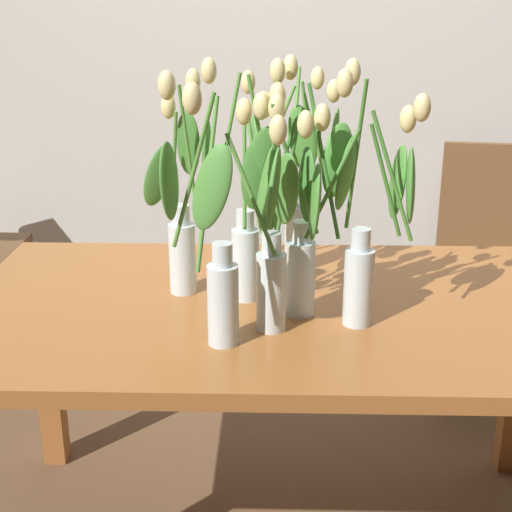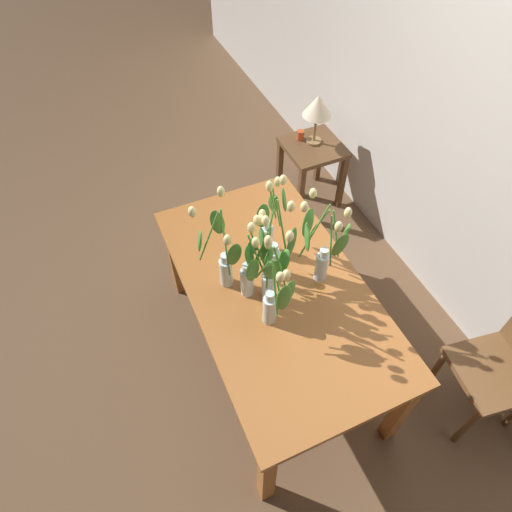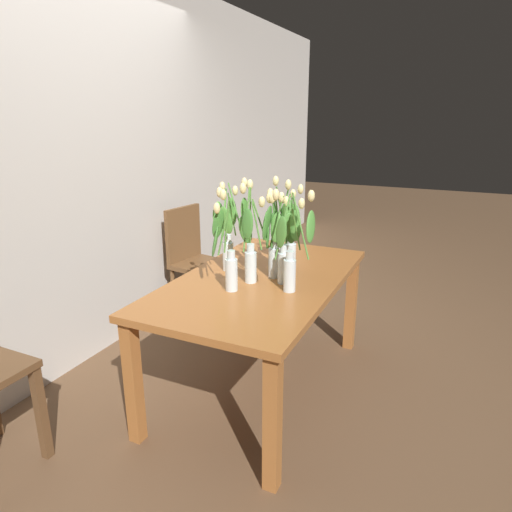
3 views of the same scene
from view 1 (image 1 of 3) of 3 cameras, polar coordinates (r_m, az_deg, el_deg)
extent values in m
cube|color=beige|center=(3.00, 2.08, 17.37)|extent=(9.00, 0.10, 2.70)
cube|color=#A3602D|center=(1.85, 2.12, -4.15)|extent=(1.60, 0.90, 0.04)
cube|color=#A3602D|center=(2.47, -15.70, -8.06)|extent=(0.07, 0.07, 0.70)
cylinder|color=silver|center=(1.70, 7.88, -2.41)|extent=(0.07, 0.07, 0.18)
cylinder|color=silver|center=(1.66, 8.06, 1.27)|extent=(0.04, 0.04, 0.05)
cylinder|color=silver|center=(1.72, 7.84, -3.34)|extent=(0.06, 0.06, 0.11)
cylinder|color=#478433|center=(1.65, 9.95, 5.67)|extent=(0.09, 0.03, 0.26)
ellipsoid|color=#F4E093|center=(1.64, 11.62, 10.28)|extent=(0.04, 0.04, 0.06)
ellipsoid|color=#4C8E38|center=(1.69, 10.84, 5.59)|extent=(0.05, 0.08, 0.17)
cylinder|color=#478433|center=(1.63, 10.45, 5.99)|extent=(0.11, 0.02, 0.29)
ellipsoid|color=#F4E093|center=(1.60, 12.66, 11.09)|extent=(0.04, 0.04, 0.06)
ellipsoid|color=#4C8E38|center=(1.66, 11.81, 5.30)|extent=(0.03, 0.08, 0.17)
cylinder|color=#478433|center=(1.61, 5.87, 5.47)|extent=(0.12, 0.02, 0.24)
ellipsoid|color=#F4E093|center=(1.58, 3.84, 10.07)|extent=(0.04, 0.04, 0.06)
ellipsoid|color=#4C8E38|center=(1.59, 4.57, 4.13)|extent=(0.04, 0.07, 0.17)
cylinder|color=#478433|center=(1.67, 7.70, 7.54)|extent=(0.03, 0.09, 0.35)
ellipsoid|color=#F4E093|center=(1.68, 7.44, 13.85)|extent=(0.04, 0.04, 0.06)
ellipsoid|color=#4C8E38|center=(1.70, 6.28, 7.36)|extent=(0.10, 0.07, 0.18)
cylinder|color=silver|center=(1.66, 1.16, -2.80)|extent=(0.07, 0.07, 0.18)
cylinder|color=silver|center=(1.62, 1.19, 0.97)|extent=(0.04, 0.04, 0.05)
cylinder|color=silver|center=(1.67, 1.16, -3.75)|extent=(0.06, 0.06, 0.11)
cylinder|color=#56933D|center=(1.63, 1.45, 6.57)|extent=(0.02, 0.09, 0.30)
ellipsoid|color=#F4E093|center=(1.64, 1.67, 12.21)|extent=(0.04, 0.04, 0.06)
ellipsoid|color=#427F33|center=(1.67, 0.65, 7.20)|extent=(0.09, 0.05, 0.18)
cylinder|color=#56933D|center=(1.62, 3.28, 5.70)|extent=(0.10, 0.07, 0.25)
ellipsoid|color=#F4E093|center=(1.62, 5.13, 10.57)|extent=(0.04, 0.04, 0.06)
ellipsoid|color=#427F33|center=(1.67, 3.97, 5.49)|extent=(0.05, 0.09, 0.18)
cylinder|color=silver|center=(1.88, -5.68, -0.19)|extent=(0.07, 0.07, 0.18)
cylinder|color=silver|center=(1.84, -5.80, 3.17)|extent=(0.04, 0.04, 0.05)
cylinder|color=silver|center=(1.89, -5.65, -1.05)|extent=(0.06, 0.06, 0.11)
cylinder|color=#56933D|center=(1.85, -6.32, 7.23)|extent=(0.03, 0.06, 0.26)
ellipsoid|color=#F4E093|center=(1.86, -6.76, 11.36)|extent=(0.04, 0.04, 0.06)
ellipsoid|color=#427F33|center=(1.89, -7.47, 6.17)|extent=(0.12, 0.06, 0.18)
cylinder|color=#56933D|center=(1.84, -5.25, 8.16)|extent=(0.04, 0.06, 0.32)
ellipsoid|color=#F4E093|center=(1.84, -4.87, 13.28)|extent=(0.04, 0.04, 0.06)
ellipsoid|color=#427F33|center=(1.89, -5.23, 8.63)|extent=(0.08, 0.08, 0.18)
cylinder|color=silver|center=(1.60, -2.55, -3.79)|extent=(0.07, 0.07, 0.18)
cylinder|color=silver|center=(1.55, -2.62, 0.11)|extent=(0.04, 0.04, 0.05)
cylinder|color=silver|center=(1.61, -2.54, -4.77)|extent=(0.06, 0.06, 0.11)
cylinder|color=#56933D|center=(1.50, -0.36, 4.66)|extent=(0.11, 0.02, 0.26)
ellipsoid|color=#F4E093|center=(1.47, 1.71, 9.68)|extent=(0.04, 0.04, 0.06)
ellipsoid|color=#4C8E38|center=(1.52, 1.36, 5.22)|extent=(0.05, 0.09, 0.18)
cylinder|color=#56933D|center=(1.45, -3.76, 5.52)|extent=(0.04, 0.11, 0.33)
ellipsoid|color=#F4E093|center=(1.36, -4.94, 11.98)|extent=(0.04, 0.04, 0.06)
ellipsoid|color=#4C8E38|center=(1.40, -3.39, 5.29)|extent=(0.12, 0.05, 0.18)
cylinder|color=#56933D|center=(1.53, -4.85, 6.39)|extent=(0.11, 0.05, 0.34)
ellipsoid|color=#F4E093|center=(1.53, -6.88, 12.91)|extent=(0.04, 0.04, 0.06)
ellipsoid|color=#4C8E38|center=(1.53, -6.70, 5.71)|extent=(0.05, 0.09, 0.18)
cylinder|color=silver|center=(1.83, -0.83, -0.67)|extent=(0.07, 0.07, 0.18)
cylinder|color=silver|center=(1.79, -0.85, 2.79)|extent=(0.04, 0.04, 0.05)
cylinder|color=silver|center=(1.84, -0.83, -1.54)|extent=(0.06, 0.06, 0.11)
cylinder|color=#56933D|center=(1.76, -2.35, 8.25)|extent=(0.08, 0.01, 0.35)
ellipsoid|color=#F4E093|center=(1.73, -3.65, 14.05)|extent=(0.04, 0.04, 0.06)
ellipsoid|color=#427F33|center=(1.74, -3.82, 7.71)|extent=(0.03, 0.07, 0.17)
cylinder|color=#56933D|center=(1.77, 0.52, 8.30)|extent=(0.08, 0.04, 0.35)
ellipsoid|color=#F4E093|center=(1.76, 1.68, 14.03)|extent=(0.04, 0.04, 0.06)
ellipsoid|color=#427F33|center=(1.83, 1.29, 5.94)|extent=(0.07, 0.10, 0.18)
cylinder|color=#56933D|center=(1.71, -0.11, 6.85)|extent=(0.05, 0.09, 0.28)
ellipsoid|color=#F4E093|center=(1.64, 0.59, 11.54)|extent=(0.04, 0.04, 0.06)
ellipsoid|color=#427F33|center=(1.70, 1.34, 4.46)|extent=(0.11, 0.06, 0.18)
cylinder|color=#56933D|center=(1.72, -0.89, 6.66)|extent=(0.01, 0.07, 0.27)
ellipsoid|color=#F4E093|center=(1.67, -0.93, 11.06)|extent=(0.04, 0.04, 0.06)
ellipsoid|color=#427F33|center=(1.68, 0.05, 6.33)|extent=(0.09, 0.03, 0.18)
cylinder|color=silver|center=(2.04, 3.18, 1.42)|extent=(0.07, 0.07, 0.18)
cylinder|color=silver|center=(2.00, 3.24, 4.55)|extent=(0.04, 0.04, 0.05)
cylinder|color=silver|center=(2.04, 3.16, 0.62)|extent=(0.06, 0.06, 0.11)
cylinder|color=#56933D|center=(1.90, 2.95, 9.09)|extent=(0.03, 0.12, 0.34)
ellipsoid|color=#F4E093|center=(1.81, 2.68, 14.31)|extent=(0.04, 0.04, 0.06)
ellipsoid|color=#4C8E38|center=(1.85, 3.59, 8.96)|extent=(0.10, 0.03, 0.18)
cylinder|color=#56933D|center=(1.96, 1.25, 8.74)|extent=(0.12, 0.03, 0.29)
ellipsoid|color=#F4E093|center=(1.92, -0.61, 13.24)|extent=(0.04, 0.04, 0.06)
ellipsoid|color=#4C8E38|center=(1.92, 0.18, 8.25)|extent=(0.06, 0.10, 0.18)
cylinder|color=#56933D|center=(1.97, 4.72, 8.40)|extent=(0.08, 0.02, 0.28)
ellipsoid|color=#F4E093|center=(1.94, 6.01, 12.52)|extent=(0.04, 0.04, 0.06)
ellipsoid|color=#4C8E38|center=(1.99, 5.99, 8.82)|extent=(0.05, 0.09, 0.18)
cylinder|color=#56933D|center=(2.00, 4.07, 8.97)|extent=(0.05, 0.06, 0.31)
ellipsoid|color=#F4E093|center=(2.01, 4.76, 13.49)|extent=(0.04, 0.04, 0.06)
ellipsoid|color=#4C8E38|center=(2.05, 4.13, 8.68)|extent=(0.09, 0.07, 0.18)
cylinder|color=silver|center=(1.74, 3.45, -1.73)|extent=(0.07, 0.07, 0.18)
cylinder|color=silver|center=(1.71, 3.53, 1.88)|extent=(0.04, 0.04, 0.05)
cylinder|color=silver|center=(1.76, 3.43, -2.64)|extent=(0.06, 0.06, 0.11)
cylinder|color=#3D752D|center=(1.63, 2.51, 6.30)|extent=(0.06, 0.07, 0.29)
ellipsoid|color=#F4E093|center=(1.58, 1.60, 11.31)|extent=(0.04, 0.04, 0.06)
ellipsoid|color=#4C8E38|center=(1.59, 2.24, 5.13)|extent=(0.08, 0.10, 0.18)
cylinder|color=#3D752D|center=(1.66, 1.87, 6.46)|extent=(0.09, 0.03, 0.29)
ellipsoid|color=#F4E093|center=(1.62, 0.41, 11.47)|extent=(0.04, 0.04, 0.06)
ellipsoid|color=#4C8E38|center=(1.62, 0.67, 5.58)|extent=(0.06, 0.07, 0.17)
cylinder|color=#3D752D|center=(1.64, 5.25, 7.18)|extent=(0.08, 0.05, 0.34)
ellipsoid|color=#F4E093|center=(1.59, 6.86, 13.07)|extent=(0.04, 0.04, 0.06)
ellipsoid|color=#4C8E38|center=(1.65, 6.95, 6.35)|extent=(0.08, 0.08, 0.18)
cube|color=brown|center=(2.92, 17.65, -1.74)|extent=(0.46, 0.46, 0.04)
cylinder|color=brown|center=(2.83, 14.13, -7.21)|extent=(0.04, 0.04, 0.43)
cylinder|color=brown|center=(3.14, 13.80, -4.46)|extent=(0.04, 0.04, 0.43)
cube|color=brown|center=(3.01, 17.75, 3.92)|extent=(0.40, 0.10, 0.46)
cube|color=brown|center=(3.21, -17.01, -3.42)|extent=(0.04, 0.04, 0.51)
camera|label=2|loc=(2.03, 67.30, 46.93)|focal=31.28mm
camera|label=3|loc=(2.39, -75.08, 10.47)|focal=31.71mm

